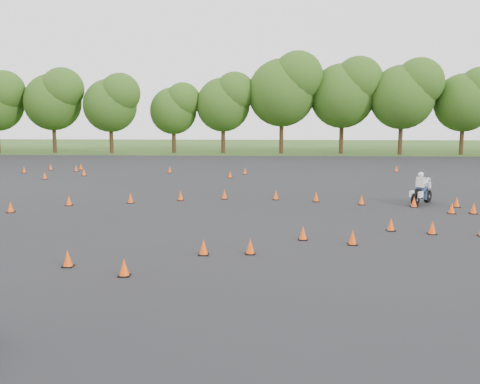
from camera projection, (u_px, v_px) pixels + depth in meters
name	position (u px, v px, depth m)	size (l,w,h in m)	color
ground	(234.00, 248.00, 16.82)	(140.00, 140.00, 0.00)	#2D5119
asphalt_pad	(242.00, 213.00, 22.75)	(62.00, 62.00, 0.00)	black
treeline	(289.00, 107.00, 50.87)	(86.83, 32.40, 11.21)	#2D4E16
traffic_cones	(240.00, 210.00, 22.27)	(36.60, 33.39, 0.45)	#FF4D0A
rider_white	(422.00, 188.00, 24.86)	(1.97, 0.60, 1.52)	beige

